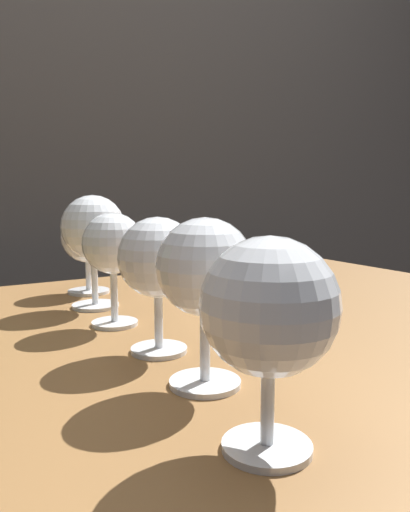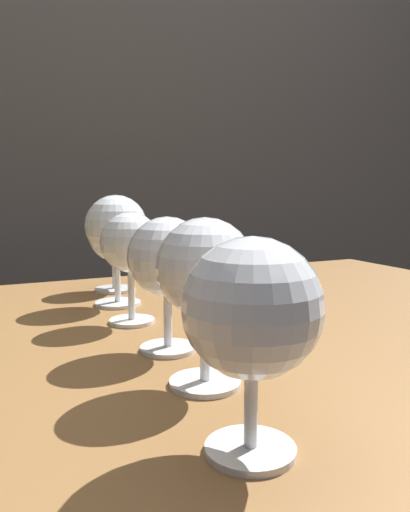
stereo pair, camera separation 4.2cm
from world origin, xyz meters
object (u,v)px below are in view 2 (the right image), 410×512
wine_glass_merlot (167,259)px  wine_glass_white (130,244)px  wine_glass_amber (116,228)px  wine_glass_rose (205,272)px  wine_glass_pinot (114,238)px  wine_glass_cabernet (252,311)px

wine_glass_merlot → wine_glass_white: bearing=91.1°
wine_glass_white → wine_glass_amber: (0.01, 0.11, 0.01)m
wine_glass_rose → wine_glass_pinot: size_ratio=1.09×
wine_glass_rose → wine_glass_white: (0.00, 0.23, 0.00)m
wine_glass_white → wine_glass_pinot: size_ratio=1.05×
wine_glass_white → wine_glass_amber: size_ratio=0.87×
wine_glass_merlot → wine_glass_cabernet: bearing=-96.7°
wine_glass_rose → wine_glass_amber: wine_glass_amber is taller
wine_glass_merlot → wine_glass_white: (-0.00, 0.12, 0.00)m
wine_glass_merlot → wine_glass_pinot: 0.33m
wine_glass_white → wine_glass_rose: bearing=-90.6°
wine_glass_rose → wine_glass_merlot: bearing=87.4°
wine_glass_merlot → wine_glass_white: 0.12m
wine_glass_rose → wine_glass_pinot: 0.44m
wine_glass_merlot → wine_glass_rose: bearing=-92.6°
wine_glass_rose → wine_glass_white: wine_glass_rose is taller
wine_glass_rose → wine_glass_pinot: bearing=85.3°
wine_glass_rose → wine_glass_pinot: (0.04, 0.43, -0.01)m
wine_glass_cabernet → wine_glass_rose: size_ratio=0.96×
wine_glass_cabernet → wine_glass_merlot: (0.03, 0.22, 0.00)m
wine_glass_amber → wine_glass_merlot: bearing=-91.9°
wine_glass_rose → wine_glass_white: size_ratio=1.04×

